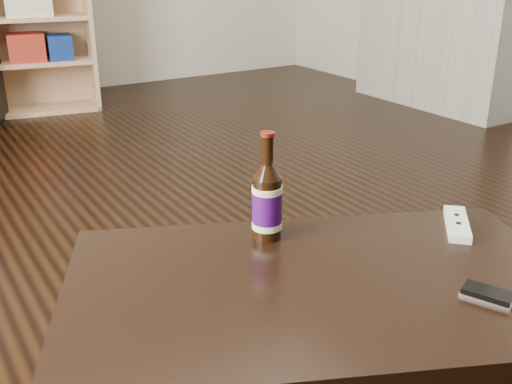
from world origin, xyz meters
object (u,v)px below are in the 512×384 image
beer_bottle (267,202)px  bookshelf (36,14)px  coffee_table (317,301)px  remote (457,224)px  phone (488,295)px

beer_bottle → bookshelf: bearing=85.7°
coffee_table → remote: remote is taller
remote → beer_bottle: bearing=-161.5°
beer_bottle → remote: (0.42, -0.20, -0.08)m
bookshelf → remote: bearing=-76.9°
beer_bottle → phone: beer_bottle is taller
coffee_table → remote: (0.44, 0.02, 0.06)m
bookshelf → remote: bookshelf is taller
coffee_table → beer_bottle: bearing=85.3°
bookshelf → phone: (-0.02, -3.53, -0.24)m
phone → remote: 0.32m
bookshelf → remote: (0.19, -3.28, -0.24)m
coffee_table → phone: size_ratio=11.01×
beer_bottle → remote: bearing=-25.8°
coffee_table → remote: bearing=2.4°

